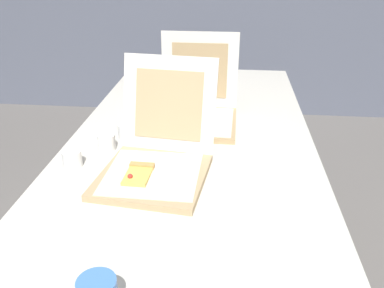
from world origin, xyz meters
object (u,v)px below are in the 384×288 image
at_px(cup_white_near_left, 72,159).
at_px(cup_white_far, 146,100).
at_px(pizza_box_middle, 197,110).
at_px(pizza_box_front, 156,159).
at_px(cup_white_mid, 126,131).
at_px(cup_white_near_center, 107,142).
at_px(table, 191,151).

xyz_separation_m(cup_white_near_left, cup_white_far, (0.13, 0.60, 0.00)).
relative_size(pizza_box_middle, cup_white_far, 5.57).
relative_size(pizza_box_front, cup_white_near_left, 7.21).
height_order(pizza_box_front, pizza_box_middle, pizza_box_middle).
height_order(cup_white_mid, cup_white_near_left, same).
distance_m(pizza_box_middle, cup_white_near_center, 0.42).
distance_m(cup_white_mid, cup_white_near_left, 0.27).
bearing_deg(cup_white_near_center, cup_white_mid, 64.79).
bearing_deg(cup_white_mid, pizza_box_front, -56.90).
bearing_deg(pizza_box_middle, pizza_box_front, -101.67).
distance_m(table, cup_white_near_left, 0.46).
xyz_separation_m(cup_white_mid, cup_white_far, (0.01, 0.36, 0.00)).
xyz_separation_m(table, cup_white_far, (-0.24, 0.35, 0.08)).
distance_m(cup_white_near_left, cup_white_near_center, 0.16).
relative_size(pizza_box_front, cup_white_near_center, 7.21).
relative_size(pizza_box_middle, cup_white_near_left, 5.57).
bearing_deg(pizza_box_middle, cup_white_mid, -143.23).
height_order(pizza_box_middle, cup_white_mid, pizza_box_middle).
bearing_deg(table, pizza_box_front, -109.05).
bearing_deg(cup_white_near_left, cup_white_near_center, 60.08).
relative_size(cup_white_mid, cup_white_near_center, 1.00).
bearing_deg(pizza_box_front, cup_white_near_left, -175.30).
height_order(pizza_box_middle, cup_white_near_center, pizza_box_middle).
xyz_separation_m(table, pizza_box_middle, (0.01, 0.18, 0.10)).
xyz_separation_m(pizza_box_front, cup_white_near_left, (-0.29, 0.01, -0.02)).
xyz_separation_m(table, pizza_box_front, (-0.09, -0.25, 0.10)).
bearing_deg(pizza_box_middle, cup_white_near_left, -131.38).
distance_m(table, pizza_box_middle, 0.21).
relative_size(table, cup_white_near_center, 31.73).
xyz_separation_m(cup_white_near_center, cup_white_far, (0.06, 0.46, 0.00)).
height_order(table, cup_white_near_left, cup_white_near_left).
bearing_deg(cup_white_far, cup_white_near_left, -102.68).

